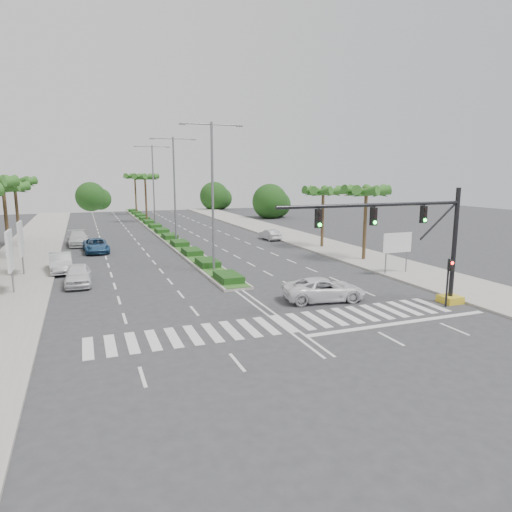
{
  "coord_description": "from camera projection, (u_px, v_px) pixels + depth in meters",
  "views": [
    {
      "loc": [
        -9.82,
        -21.61,
        8.05
      ],
      "look_at": [
        0.05,
        4.34,
        3.0
      ],
      "focal_mm": 32.0,
      "sensor_mm": 36.0,
      "label": 1
    }
  ],
  "objects": [
    {
      "name": "car_right",
      "position": [
        270.0,
        235.0,
        55.8
      ],
      "size": [
        1.61,
        3.95,
        1.28
      ],
      "primitive_type": "imported",
      "rotation": [
        0.0,
        0.0,
        3.21
      ],
      "color": "silver",
      "rests_on": "ground"
    },
    {
      "name": "streetlight_far",
      "position": [
        153.0,
        182.0,
        65.83
      ],
      "size": [
        5.1,
        0.25,
        12.0
      ],
      "color": "slate",
      "rests_on": "ground"
    },
    {
      "name": "palm_left_far",
      "position": [
        3.0,
        190.0,
        41.73
      ],
      "size": [
        4.57,
        4.68,
        7.35
      ],
      "color": "brown",
      "rests_on": "ground"
    },
    {
      "name": "median_grass",
      "position": [
        156.0,
        228.0,
        66.09
      ],
      "size": [
        1.8,
        75.0,
        0.04
      ],
      "primitive_type": "cube",
      "color": "#2A6121",
      "rests_on": "median"
    },
    {
      "name": "streetlight_mid",
      "position": [
        174.0,
        184.0,
        51.12
      ],
      "size": [
        5.1,
        0.25,
        12.0
      ],
      "color": "slate",
      "rests_on": "ground"
    },
    {
      "name": "car_parked_d",
      "position": [
        78.0,
        239.0,
        51.35
      ],
      "size": [
        2.56,
        5.63,
        1.6
      ],
      "primitive_type": "imported",
      "rotation": [
        0.0,
        0.0,
        0.06
      ],
      "color": "silver",
      "rests_on": "ground"
    },
    {
      "name": "car_parked_a",
      "position": [
        78.0,
        275.0,
        33.15
      ],
      "size": [
        1.9,
        4.55,
        1.54
      ],
      "primitive_type": "imported",
      "rotation": [
        0.0,
        0.0,
        -0.02
      ],
      "color": "silver",
      "rests_on": "ground"
    },
    {
      "name": "pedestrian_signal",
      "position": [
        449.0,
        274.0,
        27.47
      ],
      "size": [
        0.28,
        0.36,
        3.0
      ],
      "color": "black",
      "rests_on": "ground"
    },
    {
      "name": "car_parked_c",
      "position": [
        96.0,
        246.0,
        46.86
      ],
      "size": [
        2.63,
        5.25,
        1.43
      ],
      "primitive_type": "imported",
      "rotation": [
        0.0,
        0.0,
        0.05
      ],
      "color": "#28527C",
      "rests_on": "ground"
    },
    {
      "name": "palm_left_end",
      "position": [
        15.0,
        184.0,
        49.02
      ],
      "size": [
        4.57,
        4.68,
        7.75
      ],
      "color": "brown",
      "rests_on": "ground"
    },
    {
      "name": "billboard_far",
      "position": [
        21.0,
        239.0,
        35.7
      ],
      "size": [
        0.18,
        2.1,
        4.35
      ],
      "color": "slate",
      "rests_on": "ground"
    },
    {
      "name": "palm_median_b",
      "position": [
        135.0,
        178.0,
        87.84
      ],
      "size": [
        4.57,
        4.68,
        8.05
      ],
      "color": "brown",
      "rests_on": "ground"
    },
    {
      "name": "streetlight_near",
      "position": [
        213.0,
        189.0,
        36.41
      ],
      "size": [
        5.1,
        0.25,
        12.0
      ],
      "color": "slate",
      "rests_on": "ground"
    },
    {
      "name": "billboard_near",
      "position": [
        10.0,
        251.0,
        30.18
      ],
      "size": [
        0.18,
        2.1,
        4.35
      ],
      "color": "slate",
      "rests_on": "ground"
    },
    {
      "name": "palm_right_near",
      "position": [
        366.0,
        194.0,
        41.58
      ],
      "size": [
        4.57,
        4.68,
        7.05
      ],
      "color": "brown",
      "rests_on": "ground"
    },
    {
      "name": "footpath_right",
      "position": [
        337.0,
        249.0,
        48.44
      ],
      "size": [
        6.0,
        120.0,
        0.15
      ],
      "primitive_type": "cube",
      "color": "gray",
      "rests_on": "ground"
    },
    {
      "name": "median",
      "position": [
        156.0,
        229.0,
        66.11
      ],
      "size": [
        2.2,
        75.0,
        0.2
      ],
      "primitive_type": "cube",
      "color": "gray",
      "rests_on": "ground"
    },
    {
      "name": "car_parked_b",
      "position": [
        60.0,
        263.0,
        37.48
      ],
      "size": [
        2.01,
        4.92,
        1.58
      ],
      "primitive_type": "imported",
      "rotation": [
        0.0,
        0.0,
        0.07
      ],
      "color": "silver",
      "rests_on": "ground"
    },
    {
      "name": "car_crossing",
      "position": [
        324.0,
        289.0,
        29.15
      ],
      "size": [
        5.59,
        3.25,
        1.46
      ],
      "primitive_type": "imported",
      "rotation": [
        0.0,
        0.0,
        1.41
      ],
      "color": "white",
      "rests_on": "ground"
    },
    {
      "name": "direction_sign",
      "position": [
        397.0,
        244.0,
        36.38
      ],
      "size": [
        2.7,
        0.11,
        3.4
      ],
      "color": "slate",
      "rests_on": "ground"
    },
    {
      "name": "palm_median_a",
      "position": [
        145.0,
        179.0,
        74.05
      ],
      "size": [
        4.57,
        4.68,
        8.05
      ],
      "color": "brown",
      "rests_on": "ground"
    },
    {
      "name": "footpath_left",
      "position": [
        17.0,
        271.0,
        37.81
      ],
      "size": [
        6.0,
        120.0,
        0.15
      ],
      "primitive_type": "cube",
      "color": "gray",
      "rests_on": "ground"
    },
    {
      "name": "signal_gantry",
      "position": [
        425.0,
        251.0,
        27.37
      ],
      "size": [
        12.6,
        1.2,
        7.2
      ],
      "color": "gold",
      "rests_on": "ground"
    },
    {
      "name": "palm_right_far",
      "position": [
        323.0,
        193.0,
        48.99
      ],
      "size": [
        4.57,
        4.68,
        6.75
      ],
      "color": "brown",
      "rests_on": "ground"
    },
    {
      "name": "ground",
      "position": [
        284.0,
        324.0,
        24.75
      ],
      "size": [
        160.0,
        160.0,
        0.0
      ],
      "primitive_type": "plane",
      "color": "#333335",
      "rests_on": "ground"
    }
  ]
}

